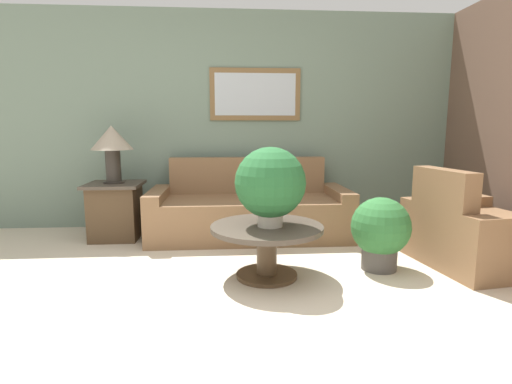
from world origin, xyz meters
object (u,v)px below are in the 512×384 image
(coffee_table, at_px, (267,240))
(potted_plant_floor, at_px, (380,230))
(armchair, at_px, (474,234))
(table_lamp, at_px, (112,142))
(side_table, at_px, (116,210))
(couch_main, at_px, (249,211))
(potted_plant_on_table, at_px, (270,184))

(coffee_table, xyz_separation_m, potted_plant_floor, (0.99, 0.11, 0.03))
(armchair, relative_size, table_lamp, 1.85)
(armchair, relative_size, side_table, 1.85)
(side_table, bearing_deg, armchair, -18.27)
(side_table, bearing_deg, coffee_table, -39.91)
(couch_main, xyz_separation_m, coffee_table, (0.07, -1.29, 0.04))
(couch_main, height_order, coffee_table, couch_main)
(armchair, bearing_deg, potted_plant_on_table, 87.90)
(table_lamp, bearing_deg, side_table, -90.00)
(armchair, bearing_deg, coffee_table, 86.85)
(side_table, height_order, table_lamp, table_lamp)
(table_lamp, height_order, potted_plant_floor, table_lamp)
(armchair, xyz_separation_m, potted_plant_floor, (-0.88, -0.05, 0.07))
(potted_plant_floor, bearing_deg, side_table, 155.01)
(potted_plant_on_table, height_order, potted_plant_floor, potted_plant_on_table)
(couch_main, distance_m, potted_plant_on_table, 1.41)
(coffee_table, bearing_deg, side_table, 140.09)
(coffee_table, bearing_deg, table_lamp, 140.09)
(couch_main, xyz_separation_m, potted_plant_on_table, (0.09, -1.32, 0.50))
(table_lamp, height_order, potted_plant_on_table, table_lamp)
(armchair, bearing_deg, table_lamp, 63.54)
(armchair, distance_m, potted_plant_on_table, 1.92)
(table_lamp, distance_m, potted_plant_floor, 2.89)
(armchair, xyz_separation_m, coffee_table, (-1.87, -0.16, 0.04))
(couch_main, bearing_deg, armchair, -30.10)
(armchair, distance_m, side_table, 3.60)
(side_table, height_order, potted_plant_on_table, potted_plant_on_table)
(potted_plant_floor, bearing_deg, potted_plant_on_table, -171.65)
(table_lamp, relative_size, potted_plant_on_table, 0.98)
(couch_main, height_order, table_lamp, table_lamp)
(couch_main, bearing_deg, side_table, 179.85)
(coffee_table, xyz_separation_m, potted_plant_on_table, (0.02, -0.03, 0.46))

